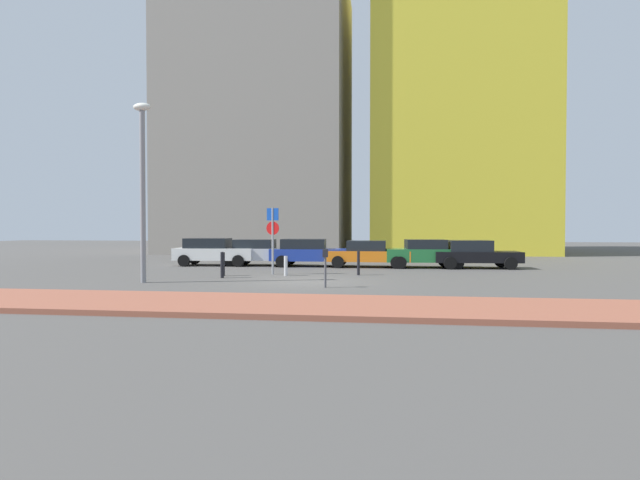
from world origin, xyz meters
TOP-DOWN VIEW (x-y plane):
  - ground_plane at (0.00, 0.00)m, footprint 120.00×120.00m
  - sidewalk_brick at (0.00, -6.41)m, footprint 40.00×3.53m
  - parked_car_white at (-6.42, 7.53)m, footprint 4.50×2.18m
  - parked_car_silver at (-3.85, 7.83)m, footprint 4.45×2.00m
  - parked_car_blue at (-1.00, 7.59)m, footprint 4.47×2.11m
  - parked_car_orange at (2.17, 7.51)m, footprint 4.49×2.09m
  - parked_car_green at (5.25, 7.52)m, footprint 4.37×2.23m
  - parked_car_black at (7.71, 7.47)m, footprint 4.50×2.12m
  - parking_sign_post at (-1.91, 2.73)m, footprint 0.60×0.12m
  - parking_meter at (1.04, -1.91)m, footprint 0.18×0.14m
  - street_lamp at (-6.05, -1.23)m, footprint 0.70×0.36m
  - traffic_bollard_near at (-3.65, 0.90)m, footprint 0.14×0.14m
  - traffic_bollard_mid at (-3.92, 1.78)m, footprint 0.16×0.16m
  - traffic_bollard_far at (-1.21, 2.19)m, footprint 0.16×0.16m
  - traffic_bollard_edge at (1.94, 2.88)m, footprint 0.13×0.13m
  - building_colorful_midrise at (9.03, 26.67)m, footprint 14.20×15.34m
  - building_under_construction at (-7.93, 24.87)m, footprint 15.19×14.06m

SIDE VIEW (x-z plane):
  - ground_plane at x=0.00m, z-range 0.00..0.00m
  - sidewalk_brick at x=0.00m, z-range 0.00..0.14m
  - traffic_bollard_far at x=-1.21m, z-range 0.00..0.87m
  - traffic_bollard_mid at x=-3.92m, z-range 0.00..1.03m
  - traffic_bollard_edge at x=1.94m, z-range 0.00..1.07m
  - traffic_bollard_near at x=-3.65m, z-range 0.00..1.09m
  - parked_car_orange at x=2.17m, z-range 0.03..1.45m
  - parked_car_black at x=7.71m, z-range 0.02..1.48m
  - parked_car_silver at x=-3.85m, z-range 0.03..1.49m
  - parked_car_green at x=5.25m, z-range 0.03..1.53m
  - parked_car_blue at x=-1.00m, z-range 0.04..1.54m
  - parked_car_white at x=-6.42m, z-range 0.04..1.56m
  - parking_meter at x=1.04m, z-range 0.20..1.55m
  - parking_sign_post at x=-1.91m, z-range 0.39..3.41m
  - street_lamp at x=-6.05m, z-range 0.62..7.46m
  - building_under_construction at x=-7.93m, z-range 0.00..24.55m
  - building_colorful_midrise at x=9.03m, z-range 0.00..26.34m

